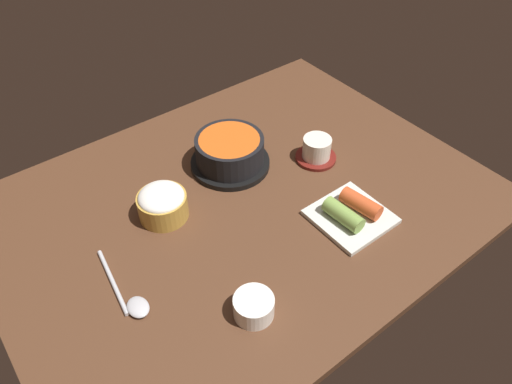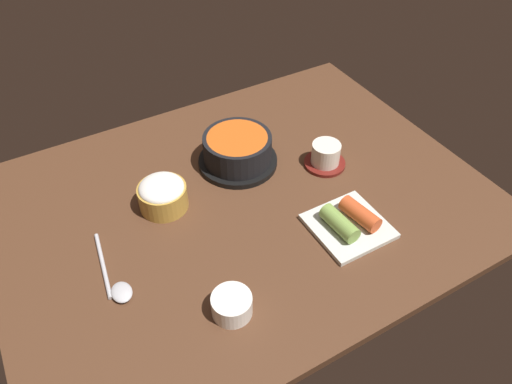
{
  "view_description": "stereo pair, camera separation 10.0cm",
  "coord_description": "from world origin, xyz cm",
  "px_view_note": "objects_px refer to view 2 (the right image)",
  "views": [
    {
      "loc": [
        -42.14,
        -59.11,
        74.03
      ],
      "look_at": [
        2.0,
        -2.0,
        5.0
      ],
      "focal_mm": 34.27,
      "sensor_mm": 36.0,
      "label": 1
    },
    {
      "loc": [
        -33.85,
        -64.65,
        74.03
      ],
      "look_at": [
        2.0,
        -2.0,
        5.0
      ],
      "focal_mm": 34.27,
      "sensor_mm": 36.0,
      "label": 2
    }
  ],
  "objects_px": {
    "side_bowl_near": "(232,305)",
    "spoon": "(115,283)",
    "rice_bowl": "(162,194)",
    "stone_pot": "(238,150)",
    "tea_cup_with_saucer": "(326,156)",
    "kimchi_plate": "(349,222)"
  },
  "relations": [
    {
      "from": "side_bowl_near",
      "to": "spoon",
      "type": "distance_m",
      "value": 0.22
    },
    {
      "from": "rice_bowl",
      "to": "spoon",
      "type": "height_order",
      "value": "rice_bowl"
    },
    {
      "from": "rice_bowl",
      "to": "stone_pot",
      "type": "bearing_deg",
      "value": 12.9
    },
    {
      "from": "tea_cup_with_saucer",
      "to": "side_bowl_near",
      "type": "bearing_deg",
      "value": -146.74
    },
    {
      "from": "stone_pot",
      "to": "spoon",
      "type": "distance_m",
      "value": 0.4
    },
    {
      "from": "tea_cup_with_saucer",
      "to": "side_bowl_near",
      "type": "height_order",
      "value": "tea_cup_with_saucer"
    },
    {
      "from": "rice_bowl",
      "to": "kimchi_plate",
      "type": "xyz_separation_m",
      "value": [
        0.29,
        -0.24,
        -0.02
      ]
    },
    {
      "from": "stone_pot",
      "to": "rice_bowl",
      "type": "distance_m",
      "value": 0.2
    },
    {
      "from": "side_bowl_near",
      "to": "kimchi_plate",
      "type": "bearing_deg",
      "value": 10.88
    },
    {
      "from": "rice_bowl",
      "to": "side_bowl_near",
      "type": "bearing_deg",
      "value": -89.22
    },
    {
      "from": "stone_pot",
      "to": "kimchi_plate",
      "type": "xyz_separation_m",
      "value": [
        0.1,
        -0.28,
        -0.02
      ]
    },
    {
      "from": "stone_pot",
      "to": "side_bowl_near",
      "type": "xyz_separation_m",
      "value": [
        -0.19,
        -0.34,
        -0.02
      ]
    },
    {
      "from": "stone_pot",
      "to": "spoon",
      "type": "relative_size",
      "value": 0.99
    },
    {
      "from": "rice_bowl",
      "to": "tea_cup_with_saucer",
      "type": "xyz_separation_m",
      "value": [
        0.37,
        -0.06,
        -0.01
      ]
    },
    {
      "from": "side_bowl_near",
      "to": "spoon",
      "type": "bearing_deg",
      "value": 135.61
    },
    {
      "from": "tea_cup_with_saucer",
      "to": "spoon",
      "type": "xyz_separation_m",
      "value": [
        -0.52,
        -0.09,
        -0.02
      ]
    },
    {
      "from": "spoon",
      "to": "stone_pot",
      "type": "bearing_deg",
      "value": 28.39
    },
    {
      "from": "kimchi_plate",
      "to": "spoon",
      "type": "relative_size",
      "value": 0.8
    },
    {
      "from": "kimchi_plate",
      "to": "side_bowl_near",
      "type": "height_order",
      "value": "kimchi_plate"
    },
    {
      "from": "stone_pot",
      "to": "tea_cup_with_saucer",
      "type": "xyz_separation_m",
      "value": [
        0.17,
        -0.1,
        -0.01
      ]
    },
    {
      "from": "stone_pot",
      "to": "kimchi_plate",
      "type": "bearing_deg",
      "value": -71.28
    },
    {
      "from": "stone_pot",
      "to": "side_bowl_near",
      "type": "bearing_deg",
      "value": -119.69
    }
  ]
}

